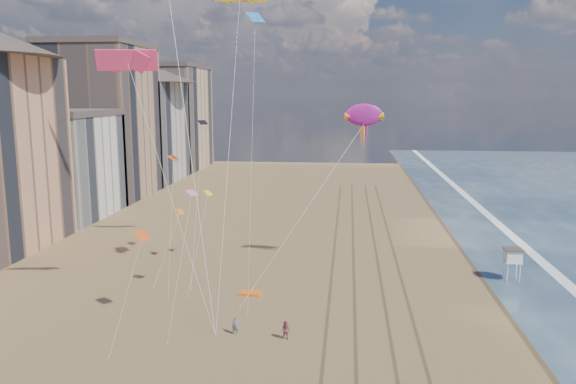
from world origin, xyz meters
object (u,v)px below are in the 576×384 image
at_px(show_kite, 364,115).
at_px(kite_flyer_b, 286,330).
at_px(kite_flyer_a, 235,325).
at_px(lifeguard_stand, 513,256).
at_px(grounded_kite, 250,293).

relative_size(show_kite, kite_flyer_b, 14.99).
bearing_deg(kite_flyer_b, kite_flyer_a, -170.60).
relative_size(lifeguard_stand, show_kite, 0.15).
height_order(grounded_kite, kite_flyer_b, kite_flyer_b).
bearing_deg(kite_flyer_a, kite_flyer_b, -3.04).
height_order(lifeguard_stand, kite_flyer_a, lifeguard_stand).
bearing_deg(kite_flyer_a, lifeguard_stand, 36.15).
height_order(grounded_kite, kite_flyer_a, kite_flyer_a).
relative_size(lifeguard_stand, grounded_kite, 1.63).
distance_m(grounded_kite, kite_flyer_a, 9.40).
bearing_deg(show_kite, kite_flyer_a, -120.37).
xyz_separation_m(kite_flyer_a, kite_flyer_b, (4.20, -0.52, -0.01)).
bearing_deg(show_kite, lifeguard_stand, -5.03).
bearing_deg(lifeguard_stand, grounded_kite, -164.98).
bearing_deg(grounded_kite, kite_flyer_b, -58.31).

